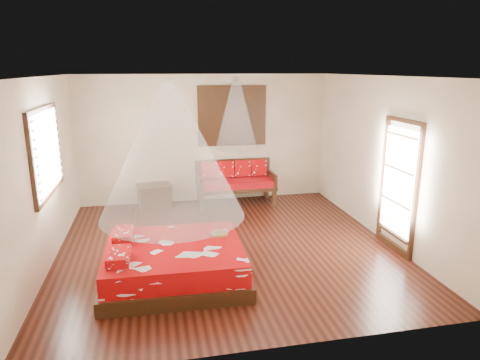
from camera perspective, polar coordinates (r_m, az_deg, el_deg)
room at (r=6.86m, az=-1.86°, el=1.87°), size 5.54×5.54×2.84m
bed at (r=6.26m, az=-8.80°, el=-10.77°), size 2.03×1.85×0.63m
daybed at (r=9.45m, az=-0.63°, el=-0.02°), size 1.69×0.75×0.94m
storage_chest at (r=9.43m, az=-11.31°, el=-2.05°), size 0.79×0.63×0.49m
shutter_panel at (r=9.52m, az=-1.05°, el=8.55°), size 1.52×0.06×1.32m
window_left at (r=7.08m, az=-24.38°, el=3.44°), size 0.10×1.74×1.34m
glazed_door at (r=7.36m, az=20.36°, el=-0.83°), size 0.08×1.02×2.16m
wine_tray at (r=6.46m, az=-2.83°, el=-6.77°), size 0.28×0.28×0.22m
mosquito_net_main at (r=5.76m, az=-9.26°, el=3.77°), size 1.97×1.97×1.80m
mosquito_net_daybed at (r=9.06m, az=-0.51°, el=8.87°), size 0.90×0.90×1.50m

